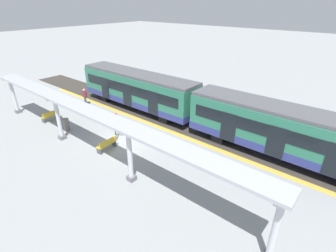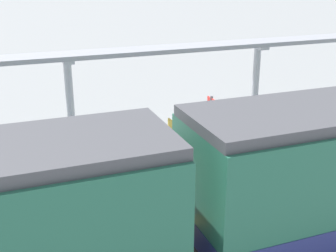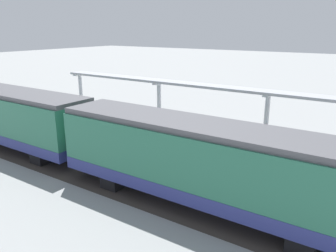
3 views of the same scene
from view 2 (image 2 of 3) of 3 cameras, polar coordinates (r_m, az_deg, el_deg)
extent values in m
plane|color=gray|center=(15.12, 3.97, -4.89)|extent=(176.00, 176.00, 0.00)
cube|color=gold|center=(12.64, 10.11, -10.49)|extent=(0.45, 30.43, 0.01)
cube|color=#38332D|center=(11.37, 14.93, -14.69)|extent=(3.20, 42.43, 0.01)
cube|color=black|center=(11.89, 14.94, -3.79)|extent=(0.04, 1.10, 2.00)
cube|color=black|center=(11.12, 14.45, -13.54)|extent=(2.21, 0.90, 0.64)
cube|color=black|center=(9.89, -20.69, -9.53)|extent=(0.04, 1.10, 2.00)
cube|color=slate|center=(19.23, 10.88, 0.81)|extent=(0.44, 0.44, 0.30)
cylinder|color=silver|center=(18.78, 11.20, 5.45)|extent=(0.28, 0.28, 2.91)
cube|color=silver|center=(18.46, 11.51, 10.00)|extent=(1.10, 0.36, 0.12)
cube|color=slate|center=(16.70, -12.07, -2.26)|extent=(0.44, 0.44, 0.30)
cylinder|color=silver|center=(16.18, -12.48, 3.02)|extent=(0.28, 0.28, 2.91)
cube|color=silver|center=(15.82, -12.89, 8.27)|extent=(1.10, 0.36, 0.12)
cube|color=#A8AAB2|center=(16.71, -0.03, 9.87)|extent=(1.20, 24.14, 0.16)
cube|color=#4C4C51|center=(21.09, 20.55, 1.76)|extent=(0.12, 0.40, 0.42)
cube|color=gold|center=(16.47, 1.72, -1.04)|extent=(1.52, 0.51, 0.04)
cube|color=gold|center=(16.32, 1.13, -0.42)|extent=(1.50, 0.13, 0.40)
cube|color=#4C4C51|center=(17.12, 0.75, -1.03)|extent=(0.12, 0.40, 0.42)
cube|color=#4C4C51|center=(16.00, 2.74, -2.60)|extent=(0.12, 0.40, 0.42)
cylinder|color=slate|center=(18.90, 15.31, 1.21)|extent=(0.48, 0.48, 0.98)
cylinder|color=#4C4C51|center=(15.36, 5.50, -0.08)|extent=(0.10, 0.10, 2.20)
cube|color=red|center=(15.09, 5.60, 2.95)|extent=(0.56, 0.04, 0.36)
camera|label=1|loc=(24.31, -41.34, 22.55)|focal=27.11mm
camera|label=3|loc=(15.82, 82.70, 4.89)|focal=35.81mm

